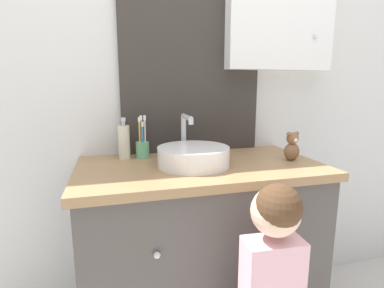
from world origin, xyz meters
The scene contains 7 objects.
wall_back centered at (0.03, 0.62, 1.27)m, with size 3.20×0.18×2.50m.
vanity_counter centered at (0.00, 0.32, 0.42)m, with size 1.04×0.56×0.84m.
sink_basin centered at (-0.03, 0.31, 0.88)m, with size 0.30×0.35×0.21m.
toothbrush_holder centered at (-0.23, 0.50, 0.89)m, with size 0.06×0.06×0.20m.
soap_dispenser centered at (-0.31, 0.51, 0.92)m, with size 0.05×0.05×0.19m.
child_figure centered at (0.11, -0.11, 0.53)m, with size 0.20×0.43×0.89m.
teddy_bear centered at (0.42, 0.28, 0.90)m, with size 0.07×0.06×0.13m.
Camera 1 is at (-0.36, -0.88, 1.17)m, focal length 28.00 mm.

